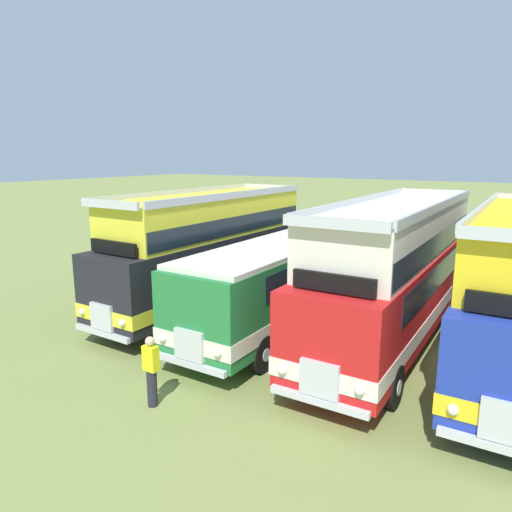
{
  "coord_description": "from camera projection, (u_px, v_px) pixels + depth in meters",
  "views": [
    {
      "loc": [
        2.27,
        -13.9,
        5.8
      ],
      "look_at": [
        -6.44,
        -0.4,
        2.35
      ],
      "focal_mm": 33.05,
      "sensor_mm": 36.0,
      "label": 1
    }
  ],
  "objects": [
    {
      "name": "bus_third_in_row",
      "position": [
        396.0,
        269.0,
        14.54
      ],
      "size": [
        2.8,
        11.25,
        4.52
      ],
      "color": "red",
      "rests_on": "ground"
    },
    {
      "name": "bus_second_in_row",
      "position": [
        295.0,
        273.0,
        16.51
      ],
      "size": [
        2.72,
        11.53,
        2.99
      ],
      "color": "#237538",
      "rests_on": "ground"
    },
    {
      "name": "ground_plane",
      "position": [
        447.0,
        357.0,
        13.84
      ],
      "size": [
        200.0,
        200.0,
        0.0
      ],
      "primitive_type": "plane",
      "color": "olive"
    },
    {
      "name": "bus_first_in_row",
      "position": [
        210.0,
        247.0,
        17.95
      ],
      "size": [
        2.63,
        10.23,
        4.52
      ],
      "color": "black",
      "rests_on": "ground"
    },
    {
      "name": "marshal_person",
      "position": [
        151.0,
        371.0,
        10.95
      ],
      "size": [
        0.36,
        0.24,
        1.73
      ],
      "color": "#23232D",
      "rests_on": "ground"
    }
  ]
}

